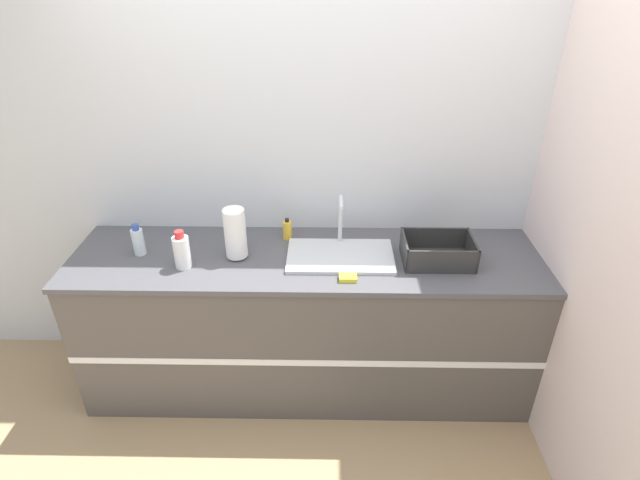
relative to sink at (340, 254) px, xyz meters
The scene contains 11 objects.
ground_plane 1.01m from the sink, 119.82° to the right, with size 12.00×12.00×0.00m, color tan.
wall_back 0.55m from the sink, 116.62° to the left, with size 4.97×0.06×2.60m.
wall_right 1.19m from the sink, ahead, with size 0.06×2.66×2.60m.
counter_cabinet 0.51m from the sink, behind, with size 2.59×0.68×0.92m.
sink is the anchor object (origin of this frame).
paper_towel_roll 0.58m from the sink, behind, with size 0.12×0.12×0.29m.
dish_rack 0.52m from the sink, ahead, with size 0.37×0.26×0.14m.
bottle_clear 1.10m from the sink, behind, with size 0.06×0.06×0.18m.
bottle_white_spray 0.84m from the sink, behind, with size 0.09×0.09×0.21m.
soap_dispenser 0.37m from the sink, 146.29° to the left, with size 0.05×0.05×0.13m.
sponge 0.22m from the sink, 81.12° to the right, with size 0.09×0.06×0.02m.
Camera 1 is at (0.11, -2.00, 2.35)m, focal length 28.00 mm.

